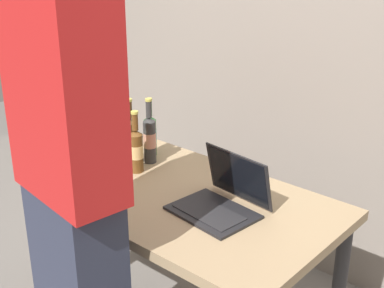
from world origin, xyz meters
name	(u,v)px	position (x,y,z in m)	size (l,w,h in m)	color
desk	(186,214)	(0.00, 0.00, 0.63)	(1.29, 0.79, 0.72)	#9E8460
laptop	(222,198)	(0.19, 0.01, 0.77)	(0.36, 0.33, 0.23)	black
beer_bottle_green	(150,138)	(-0.38, 0.16, 0.84)	(0.06, 0.06, 0.32)	#333333
beer_bottle_dark	(150,134)	(-0.44, 0.22, 0.83)	(0.06, 0.06, 0.30)	#1E5123
beer_bottle_brown	(136,149)	(-0.35, 0.04, 0.83)	(0.07, 0.07, 0.30)	brown
beer_bottle_amber	(130,139)	(-0.43, 0.08, 0.84)	(0.07, 0.07, 0.33)	#472B14
person_figure	(72,192)	(-0.01, -0.57, 0.95)	(0.46, 0.31, 1.88)	#2D3347
coffee_mug	(109,153)	(-0.52, 0.02, 0.77)	(0.12, 0.09, 0.10)	#BF4C33
back_wall	(304,32)	(0.00, 0.90, 1.30)	(6.00, 0.10, 2.60)	gray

